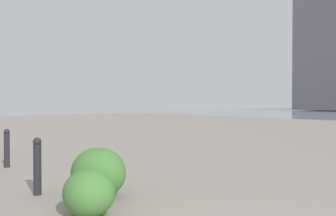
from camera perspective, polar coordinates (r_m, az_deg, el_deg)
bollard_near at (r=6.13m, az=-19.46°, el=-8.28°), size 0.13×0.13×0.89m
bollard_mid at (r=8.89m, az=-23.55°, el=-5.57°), size 0.13×0.13×0.84m
shrub_round at (r=5.73m, az=-10.65°, el=-9.77°), size 0.89×0.80×0.75m
shrub_wide at (r=4.87m, az=-12.07°, el=-12.65°), size 0.71×0.63×0.60m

